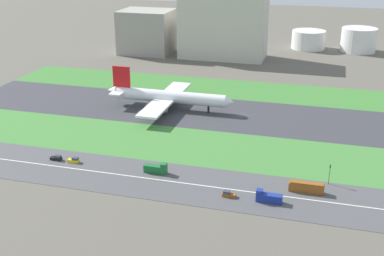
{
  "coord_description": "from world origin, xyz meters",
  "views": [
    {
      "loc": [
        36.47,
        -218.63,
        80.6
      ],
      "look_at": [
        -14.35,
        -36.5,
        6.0
      ],
      "focal_mm": 46.18,
      "sensor_mm": 36.0,
      "label": 1
    }
  ],
  "objects_px": {
    "terminal_building": "(147,32)",
    "car_1": "(228,194)",
    "truck_0": "(156,169)",
    "fuel_tank_centre": "(359,40)",
    "traffic_light": "(330,173)",
    "fuel_tank_west": "(308,40)",
    "airliner": "(166,97)",
    "car_2": "(74,160)",
    "car_0": "(57,158)",
    "truck_2": "(268,198)",
    "hangar_building": "(223,27)",
    "bus_0": "(306,187)"
  },
  "relations": [
    {
      "from": "terminal_building",
      "to": "car_1",
      "type": "bearing_deg",
      "value": -62.57
    },
    {
      "from": "truck_0",
      "to": "fuel_tank_centre",
      "type": "xyz_separation_m",
      "value": [
        76.32,
        227.0,
        6.89
      ]
    },
    {
      "from": "traffic_light",
      "to": "car_1",
      "type": "bearing_deg",
      "value": -150.3
    },
    {
      "from": "fuel_tank_west",
      "to": "airliner",
      "type": "bearing_deg",
      "value": -110.43
    },
    {
      "from": "car_1",
      "to": "fuel_tank_centre",
      "type": "height_order",
      "value": "fuel_tank_centre"
    },
    {
      "from": "truck_0",
      "to": "car_1",
      "type": "distance_m",
      "value": 30.32
    },
    {
      "from": "terminal_building",
      "to": "fuel_tank_west",
      "type": "height_order",
      "value": "terminal_building"
    },
    {
      "from": "car_2",
      "to": "traffic_light",
      "type": "distance_m",
      "value": 93.53
    },
    {
      "from": "car_0",
      "to": "fuel_tank_centre",
      "type": "distance_m",
      "value": 255.33
    },
    {
      "from": "car_0",
      "to": "terminal_building",
      "type": "xyz_separation_m",
      "value": [
        -30.71,
        182.0,
        14.26
      ]
    },
    {
      "from": "airliner",
      "to": "car_0",
      "type": "bearing_deg",
      "value": -107.73
    },
    {
      "from": "fuel_tank_west",
      "to": "fuel_tank_centre",
      "type": "relative_size",
      "value": 0.98
    },
    {
      "from": "traffic_light",
      "to": "fuel_tank_west",
      "type": "height_order",
      "value": "fuel_tank_west"
    },
    {
      "from": "car_1",
      "to": "traffic_light",
      "type": "xyz_separation_m",
      "value": [
        31.55,
        17.99,
        3.37
      ]
    },
    {
      "from": "car_0",
      "to": "car_1",
      "type": "relative_size",
      "value": 1.0
    },
    {
      "from": "car_1",
      "to": "fuel_tank_centre",
      "type": "relative_size",
      "value": 0.18
    },
    {
      "from": "car_0",
      "to": "car_2",
      "type": "bearing_deg",
      "value": 0.0
    },
    {
      "from": "truck_0",
      "to": "truck_2",
      "type": "xyz_separation_m",
      "value": [
        41.69,
        -10.0,
        0.0
      ]
    },
    {
      "from": "airliner",
      "to": "truck_2",
      "type": "xyz_separation_m",
      "value": [
        60.27,
        -78.0,
        -4.56
      ]
    },
    {
      "from": "car_1",
      "to": "terminal_building",
      "type": "height_order",
      "value": "terminal_building"
    },
    {
      "from": "car_0",
      "to": "fuel_tank_centre",
      "type": "relative_size",
      "value": 0.18
    },
    {
      "from": "truck_2",
      "to": "hangar_building",
      "type": "distance_m",
      "value": 201.18
    },
    {
      "from": "airliner",
      "to": "fuel_tank_west",
      "type": "relative_size",
      "value": 2.63
    },
    {
      "from": "truck_2",
      "to": "fuel_tank_west",
      "type": "bearing_deg",
      "value": -89.75
    },
    {
      "from": "airliner",
      "to": "terminal_building",
      "type": "distance_m",
      "value": 125.8
    },
    {
      "from": "airliner",
      "to": "fuel_tank_centre",
      "type": "relative_size",
      "value": 2.59
    },
    {
      "from": "truck_0",
      "to": "fuel_tank_west",
      "type": "xyz_separation_m",
      "value": [
        40.65,
        227.0,
        5.08
      ]
    },
    {
      "from": "car_1",
      "to": "truck_2",
      "type": "bearing_deg",
      "value": 180.0
    },
    {
      "from": "car_0",
      "to": "fuel_tank_centre",
      "type": "bearing_deg",
      "value": 62.8
    },
    {
      "from": "airliner",
      "to": "hangar_building",
      "type": "relative_size",
      "value": 1.12
    },
    {
      "from": "truck_2",
      "to": "fuel_tank_centre",
      "type": "xyz_separation_m",
      "value": [
        34.63,
        237.0,
        6.89
      ]
    },
    {
      "from": "truck_2",
      "to": "car_2",
      "type": "distance_m",
      "value": 75.32
    },
    {
      "from": "truck_0",
      "to": "bus_0",
      "type": "height_order",
      "value": "truck_0"
    },
    {
      "from": "truck_2",
      "to": "fuel_tank_west",
      "type": "relative_size",
      "value": 0.34
    },
    {
      "from": "hangar_building",
      "to": "traffic_light",
      "type": "bearing_deg",
      "value": -66.62
    },
    {
      "from": "airliner",
      "to": "car_1",
      "type": "xyz_separation_m",
      "value": [
        47.2,
        -78.0,
        -5.31
      ]
    },
    {
      "from": "car_1",
      "to": "fuel_tank_centre",
      "type": "bearing_deg",
      "value": -101.38
    },
    {
      "from": "car_1",
      "to": "terminal_building",
      "type": "bearing_deg",
      "value": -62.57
    },
    {
      "from": "truck_2",
      "to": "car_1",
      "type": "height_order",
      "value": "truck_2"
    },
    {
      "from": "truck_2",
      "to": "bus_0",
      "type": "xyz_separation_m",
      "value": [
        11.38,
        10.0,
        0.15
      ]
    },
    {
      "from": "fuel_tank_west",
      "to": "truck_0",
      "type": "bearing_deg",
      "value": -100.15
    },
    {
      "from": "car_0",
      "to": "bus_0",
      "type": "height_order",
      "value": "bus_0"
    },
    {
      "from": "airliner",
      "to": "car_1",
      "type": "distance_m",
      "value": 91.32
    },
    {
      "from": "bus_0",
      "to": "hangar_building",
      "type": "xyz_separation_m",
      "value": [
        -68.12,
        182.0,
        19.57
      ]
    },
    {
      "from": "car_0",
      "to": "truck_0",
      "type": "height_order",
      "value": "truck_0"
    },
    {
      "from": "terminal_building",
      "to": "hangar_building",
      "type": "xyz_separation_m",
      "value": [
        55.98,
        0.0,
        6.2
      ]
    },
    {
      "from": "car_0",
      "to": "fuel_tank_west",
      "type": "height_order",
      "value": "fuel_tank_west"
    },
    {
      "from": "fuel_tank_centre",
      "to": "car_2",
      "type": "bearing_deg",
      "value": -115.71
    },
    {
      "from": "airliner",
      "to": "car_0",
      "type": "distance_m",
      "value": 71.59
    },
    {
      "from": "airliner",
      "to": "traffic_light",
      "type": "relative_size",
      "value": 9.03
    }
  ]
}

